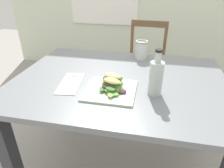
% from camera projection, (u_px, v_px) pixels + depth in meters
% --- Properties ---
extents(ground_plane, '(7.68, 7.68, 0.00)m').
position_uv_depth(ground_plane, '(110.00, 168.00, 1.48)').
color(ground_plane, gray).
extents(dining_table, '(1.20, 0.89, 0.74)m').
position_uv_depth(dining_table, '(120.00, 97.00, 1.20)').
color(dining_table, slate).
rests_on(dining_table, ground).
extents(chair_wooden_far, '(0.43, 0.43, 0.87)m').
position_uv_depth(chair_wooden_far, '(145.00, 65.00, 2.06)').
color(chair_wooden_far, brown).
rests_on(chair_wooden_far, ground).
extents(plate_lunch, '(0.25, 0.25, 0.01)m').
position_uv_depth(plate_lunch, '(110.00, 90.00, 1.01)').
color(plate_lunch, beige).
rests_on(plate_lunch, dining_table).
extents(sandwich_half_front, '(0.11, 0.09, 0.06)m').
position_uv_depth(sandwich_half_front, '(112.00, 84.00, 1.00)').
color(sandwich_half_front, '#DBB270').
rests_on(sandwich_half_front, plate_lunch).
extents(sandwich_half_back, '(0.11, 0.09, 0.06)m').
position_uv_depth(sandwich_half_back, '(112.00, 78.00, 1.05)').
color(sandwich_half_back, '#DBB270').
rests_on(sandwich_half_back, plate_lunch).
extents(salad_mixed_greens, '(0.15, 0.13, 0.03)m').
position_uv_depth(salad_mixed_greens, '(111.00, 89.00, 0.97)').
color(salad_mixed_greens, '#6B9E47').
rests_on(salad_mixed_greens, plate_lunch).
extents(napkin_folded, '(0.14, 0.26, 0.00)m').
position_uv_depth(napkin_folded, '(71.00, 83.00, 1.08)').
color(napkin_folded, silver).
rests_on(napkin_folded, dining_table).
extents(fork_on_napkin, '(0.04, 0.19, 0.00)m').
position_uv_depth(fork_on_napkin, '(71.00, 81.00, 1.09)').
color(fork_on_napkin, silver).
rests_on(fork_on_napkin, napkin_folded).
extents(bottle_cold_brew, '(0.07, 0.07, 0.23)m').
position_uv_depth(bottle_cold_brew, '(156.00, 79.00, 0.95)').
color(bottle_cold_brew, black).
rests_on(bottle_cold_brew, dining_table).
extents(mason_jar_iced_tea, '(0.09, 0.09, 0.13)m').
position_uv_depth(mason_jar_iced_tea, '(141.00, 51.00, 1.39)').
color(mason_jar_iced_tea, '#995623').
rests_on(mason_jar_iced_tea, dining_table).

